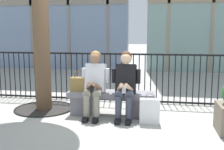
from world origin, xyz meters
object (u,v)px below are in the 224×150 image
stone_bench (111,101)px  handbag_on_bench (81,84)px  seated_person_companion (125,83)px  shopping_bag (150,111)px  seated_person_with_phone (95,82)px

stone_bench → handbag_on_bench: (-0.58, -0.01, 0.31)m
stone_bench → handbag_on_bench: handbag_on_bench is taller
seated_person_companion → handbag_on_bench: bearing=172.2°
stone_bench → shopping_bag: size_ratio=3.01×
shopping_bag → handbag_on_bench: bearing=165.2°
seated_person_with_phone → shopping_bag: 1.12m
stone_bench → seated_person_companion: 0.49m
seated_person_with_phone → handbag_on_bench: seated_person_with_phone is taller
handbag_on_bench → seated_person_companion: bearing=-7.8°
stone_bench → seated_person_with_phone: bearing=-155.5°
stone_bench → shopping_bag: 0.81m
stone_bench → handbag_on_bench: 0.66m
handbag_on_bench → shopping_bag: 1.40m
stone_bench → handbag_on_bench: bearing=-179.0°
seated_person_with_phone → seated_person_companion: 0.57m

